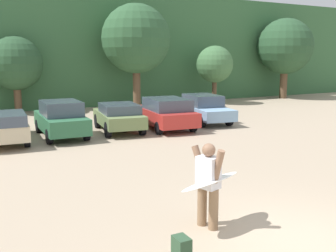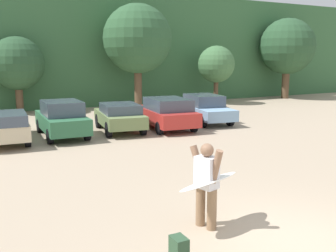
# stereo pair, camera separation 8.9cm
# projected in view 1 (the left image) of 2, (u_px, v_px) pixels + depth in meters

# --- Properties ---
(ground_plane) EXTENTS (120.00, 120.00, 0.00)m
(ground_plane) POSITION_uv_depth(u_px,v_px,m) (299.00, 243.00, 7.58)
(ground_plane) COLOR tan
(hillside_ridge) EXTENTS (108.00, 12.00, 8.24)m
(hillside_ridge) POSITION_uv_depth(u_px,v_px,m) (34.00, 50.00, 31.17)
(hillside_ridge) COLOR #38663D
(hillside_ridge) RESTS_ON ground_plane
(tree_center) EXTENTS (3.32, 3.32, 4.80)m
(tree_center) POSITION_uv_depth(u_px,v_px,m) (15.00, 64.00, 24.24)
(tree_center) COLOR brown
(tree_center) RESTS_ON ground_plane
(tree_ridge_back) EXTENTS (4.66, 4.66, 7.08)m
(tree_ridge_back) POSITION_uv_depth(u_px,v_px,m) (136.00, 39.00, 26.40)
(tree_ridge_back) COLOR brown
(tree_ridge_back) RESTS_ON ground_plane
(tree_center_left) EXTENTS (2.77, 2.77, 4.38)m
(tree_center_left) POSITION_uv_depth(u_px,v_px,m) (215.00, 64.00, 29.55)
(tree_center_left) COLOR brown
(tree_center_left) RESTS_ON ground_plane
(tree_far_left) EXTENTS (4.70, 4.70, 6.78)m
(tree_far_left) POSITION_uv_depth(u_px,v_px,m) (285.00, 47.00, 33.31)
(tree_far_left) COLOR brown
(tree_far_left) RESTS_ON ground_plane
(parked_car_champagne) EXTENTS (2.18, 4.61, 1.36)m
(parked_car_champagne) POSITION_uv_depth(u_px,v_px,m) (2.00, 126.00, 16.21)
(parked_car_champagne) COLOR beige
(parked_car_champagne) RESTS_ON ground_plane
(parked_car_forest_green) EXTENTS (1.85, 4.24, 1.62)m
(parked_car_forest_green) POSITION_uv_depth(u_px,v_px,m) (61.00, 119.00, 17.51)
(parked_car_forest_green) COLOR #2D6642
(parked_car_forest_green) RESTS_ON ground_plane
(parked_car_olive_green) EXTENTS (2.29, 4.12, 1.36)m
(parked_car_olive_green) POSITION_uv_depth(u_px,v_px,m) (119.00, 116.00, 18.73)
(parked_car_olive_green) COLOR #6B7F4C
(parked_car_olive_green) RESTS_ON ground_plane
(parked_car_red) EXTENTS (2.38, 4.48, 1.54)m
(parked_car_red) POSITION_uv_depth(u_px,v_px,m) (166.00, 113.00, 19.52)
(parked_car_red) COLOR #B72D28
(parked_car_red) RESTS_ON ground_plane
(parked_car_sky_blue) EXTENTS (2.41, 4.83, 1.50)m
(parked_car_sky_blue) POSITION_uv_depth(u_px,v_px,m) (203.00, 108.00, 21.51)
(parked_car_sky_blue) COLOR #84ADD1
(parked_car_sky_blue) RESTS_ON ground_plane
(person_adult) EXTENTS (0.44, 0.86, 1.81)m
(person_adult) POSITION_uv_depth(u_px,v_px,m) (208.00, 180.00, 8.10)
(person_adult) COLOR #8C6B4C
(person_adult) RESTS_ON ground_plane
(surfboard_white) EXTENTS (1.88, 1.08, 0.20)m
(surfboard_white) POSITION_uv_depth(u_px,v_px,m) (211.00, 181.00, 8.09)
(surfboard_white) COLOR white
(backpack_dropped) EXTENTS (0.24, 0.34, 0.45)m
(backpack_dropped) POSITION_uv_depth(u_px,v_px,m) (182.00, 249.00, 6.85)
(backpack_dropped) COLOR #2D4C33
(backpack_dropped) RESTS_ON ground_plane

